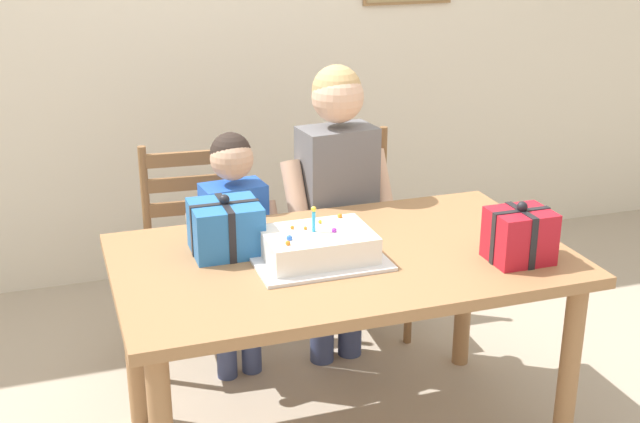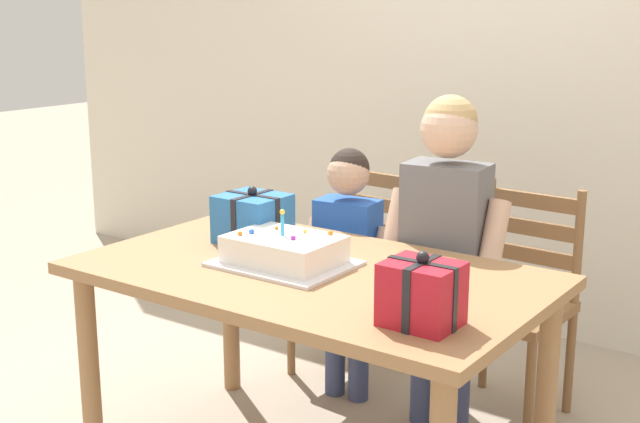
# 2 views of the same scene
# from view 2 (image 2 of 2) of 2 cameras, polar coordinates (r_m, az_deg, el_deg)

# --- Properties ---
(back_wall) EXTENTS (6.40, 0.11, 2.60)m
(back_wall) POSITION_cam_2_polar(r_m,az_deg,el_deg) (4.29, 13.74, 9.13)
(back_wall) COLOR silver
(back_wall) RESTS_ON ground
(dining_table) EXTENTS (1.55, 0.91, 0.76)m
(dining_table) POSITION_cam_2_polar(r_m,az_deg,el_deg) (2.86, -0.65, -5.69)
(dining_table) COLOR #9E7047
(dining_table) RESTS_ON ground
(birthday_cake) EXTENTS (0.44, 0.34, 0.19)m
(birthday_cake) POSITION_cam_2_polar(r_m,az_deg,el_deg) (2.86, -2.40, -2.68)
(birthday_cake) COLOR silver
(birthday_cake) RESTS_ON dining_table
(gift_box_red_large) EXTENTS (0.24, 0.22, 0.21)m
(gift_box_red_large) POSITION_cam_2_polar(r_m,az_deg,el_deg) (3.14, -4.50, -0.46)
(gift_box_red_large) COLOR #286BB7
(gift_box_red_large) RESTS_ON dining_table
(gift_box_beside_cake) EXTENTS (0.21, 0.17, 0.21)m
(gift_box_beside_cake) POSITION_cam_2_polar(r_m,az_deg,el_deg) (2.34, 6.80, -5.48)
(gift_box_beside_cake) COLOR red
(gift_box_beside_cake) RESTS_ON dining_table
(chair_left) EXTENTS (0.45, 0.45, 0.92)m
(chair_left) POSITION_cam_2_polar(r_m,az_deg,el_deg) (3.79, 2.53, -3.92)
(chair_left) COLOR brown
(chair_left) RESTS_ON ground
(chair_right) EXTENTS (0.44, 0.44, 0.92)m
(chair_right) POSITION_cam_2_polar(r_m,az_deg,el_deg) (3.47, 12.76, -5.94)
(chair_right) COLOR brown
(chair_right) RESTS_ON ground
(child_older) EXTENTS (0.49, 0.29, 1.30)m
(child_older) POSITION_cam_2_polar(r_m,az_deg,el_deg) (3.21, 8.35, -1.32)
(child_older) COLOR #38426B
(child_older) RESTS_ON ground
(child_younger) EXTENTS (0.40, 0.23, 1.06)m
(child_younger) POSITION_cam_2_polar(r_m,az_deg,el_deg) (3.46, 1.84, -2.58)
(child_younger) COLOR #38426B
(child_younger) RESTS_ON ground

